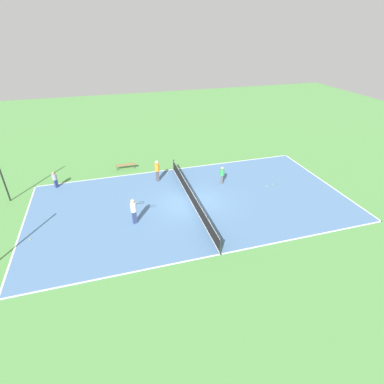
{
  "coord_description": "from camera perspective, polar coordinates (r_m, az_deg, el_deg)",
  "views": [
    {
      "loc": [
        -18.02,
        5.3,
        11.66
      ],
      "look_at": [
        0.0,
        0.0,
        0.9
      ],
      "focal_mm": 28.0,
      "sensor_mm": 36.0,
      "label": 1
    }
  ],
  "objects": [
    {
      "name": "ground_plane",
      "position": [
        22.11,
        -0.0,
        -2.02
      ],
      "size": [
        80.0,
        80.0,
        0.0
      ],
      "primitive_type": "plane",
      "color": "#518E47"
    },
    {
      "name": "court_surface",
      "position": [
        22.1,
        -0.0,
        -2.0
      ],
      "size": [
        11.89,
        23.07,
        0.02
      ],
      "color": "#4C729E",
      "rests_on": "ground_plane"
    },
    {
      "name": "tennis_net",
      "position": [
        21.84,
        -0.0,
        -0.88
      ],
      "size": [
        11.69,
        0.1,
        0.97
      ],
      "color": "black",
      "rests_on": "court_surface"
    },
    {
      "name": "bench",
      "position": [
        27.65,
        -12.56,
        5.02
      ],
      "size": [
        0.36,
        1.79,
        0.45
      ],
      "rotation": [
        0.0,
        0.0,
        1.57
      ],
      "color": "olive",
      "rests_on": "ground_plane"
    },
    {
      "name": "player_far_white",
      "position": [
        19.71,
        -11.04,
        -3.27
      ],
      "size": [
        0.59,
        0.99,
        1.83
      ],
      "rotation": [
        0.0,
        0.0,
        5.01
      ],
      "color": "navy",
      "rests_on": "court_surface"
    },
    {
      "name": "player_far_green",
      "position": [
        24.42,
        5.75,
        3.4
      ],
      "size": [
        0.47,
        0.47,
        1.49
      ],
      "rotation": [
        0.0,
        0.0,
        5.87
      ],
      "color": "#4C4C51",
      "rests_on": "court_surface"
    },
    {
      "name": "player_baseline_gray",
      "position": [
        26.13,
        -24.67,
        2.33
      ],
      "size": [
        0.51,
        0.51,
        1.37
      ],
      "rotation": [
        0.0,
        0.0,
        5.47
      ],
      "color": "navy",
      "rests_on": "court_surface"
    },
    {
      "name": "player_center_orange",
      "position": [
        24.78,
        -6.66,
        4.32
      ],
      "size": [
        0.44,
        0.44,
        1.83
      ],
      "rotation": [
        0.0,
        0.0,
        0.25
      ],
      "color": "#4C4C51",
      "rests_on": "court_surface"
    },
    {
      "name": "tennis_ball_far_baseline",
      "position": [
        26.42,
        -4.61,
        3.65
      ],
      "size": [
        0.07,
        0.07,
        0.07
      ],
      "primitive_type": "sphere",
      "color": "#CCE033",
      "rests_on": "court_surface"
    },
    {
      "name": "tennis_ball_near_net",
      "position": [
        20.97,
        -28.46,
        -7.98
      ],
      "size": [
        0.07,
        0.07,
        0.07
      ],
      "primitive_type": "sphere",
      "color": "#CCE033",
      "rests_on": "court_surface"
    },
    {
      "name": "tennis_ball_right_alley",
      "position": [
        25.37,
        15.15,
        1.47
      ],
      "size": [
        0.07,
        0.07,
        0.07
      ],
      "primitive_type": "sphere",
      "color": "#CCE033",
      "rests_on": "court_surface"
    },
    {
      "name": "tennis_ball_left_sideline",
      "position": [
        24.93,
        14.08,
        1.1
      ],
      "size": [
        0.07,
        0.07,
        0.07
      ],
      "primitive_type": "sphere",
      "color": "#CCE033",
      "rests_on": "court_surface"
    },
    {
      "name": "fence_post_back_right",
      "position": [
        25.14,
        -32.74,
        3.44
      ],
      "size": [
        0.12,
        0.12,
        4.95
      ],
      "color": "black",
      "rests_on": "ground_plane"
    }
  ]
}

